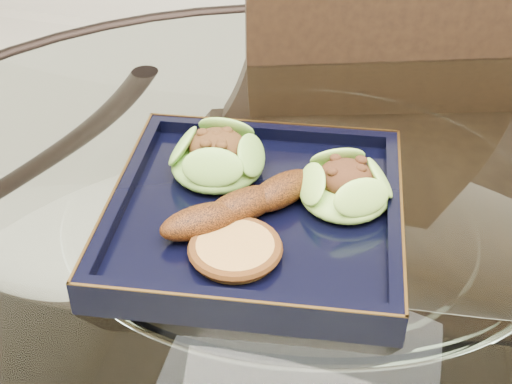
# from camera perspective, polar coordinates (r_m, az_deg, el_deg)

# --- Properties ---
(dining_table) EXTENTS (1.13, 1.13, 0.77)m
(dining_table) POSITION_cam_1_polar(r_m,az_deg,el_deg) (0.78, 3.36, -13.03)
(dining_table) COLOR white
(dining_table) RESTS_ON ground
(dining_chair) EXTENTS (0.53, 0.53, 0.96)m
(dining_chair) POSITION_cam_1_polar(r_m,az_deg,el_deg) (1.03, 10.75, -3.58)
(dining_chair) COLOR black
(dining_chair) RESTS_ON ground
(navy_plate) EXTENTS (0.31, 0.31, 0.02)m
(navy_plate) POSITION_cam_1_polar(r_m,az_deg,el_deg) (0.68, 0.00, -2.04)
(navy_plate) COLOR black
(navy_plate) RESTS_ON dining_table
(lettuce_wrap_left) EXTENTS (0.12, 0.12, 0.03)m
(lettuce_wrap_left) POSITION_cam_1_polar(r_m,az_deg,el_deg) (0.71, -3.12, 2.60)
(lettuce_wrap_left) COLOR #619B2D
(lettuce_wrap_left) RESTS_ON navy_plate
(lettuce_wrap_right) EXTENTS (0.09, 0.09, 0.03)m
(lettuce_wrap_right) POSITION_cam_1_polar(r_m,az_deg,el_deg) (0.67, 7.14, 0.20)
(lettuce_wrap_right) COLOR #67AC32
(lettuce_wrap_right) RESTS_ON navy_plate
(roasted_plantain) EXTENTS (0.13, 0.14, 0.03)m
(roasted_plantain) POSITION_cam_1_polar(r_m,az_deg,el_deg) (0.65, -1.08, -1.09)
(roasted_plantain) COLOR #552508
(roasted_plantain) RESTS_ON navy_plate
(crumb_patty) EXTENTS (0.09, 0.09, 0.01)m
(crumb_patty) POSITION_cam_1_polar(r_m,az_deg,el_deg) (0.61, -1.67, -4.66)
(crumb_patty) COLOR #C19040
(crumb_patty) RESTS_ON navy_plate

